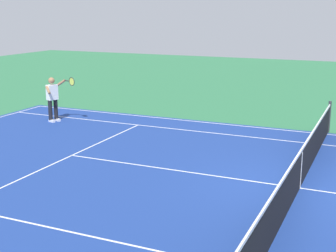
{
  "coord_description": "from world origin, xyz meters",
  "views": [
    {
      "loc": [
        -1.54,
        11.02,
        4.08
      ],
      "look_at": [
        3.83,
        -1.01,
        0.9
      ],
      "focal_mm": 51.82,
      "sensor_mm": 36.0,
      "label": 1
    }
  ],
  "objects": [
    {
      "name": "tennis_player_near",
      "position": [
        9.54,
        -3.36,
        0.93
      ],
      "size": [
        1.18,
        0.74,
        1.7
      ],
      "color": "black",
      "rests_on": "ground_plane"
    },
    {
      "name": "court_line_markings",
      "position": [
        0.0,
        0.0,
        0.0
      ],
      "size": [
        23.85,
        11.05,
        0.01
      ],
      "color": "white",
      "rests_on": "ground_plane"
    },
    {
      "name": "court_slab",
      "position": [
        0.0,
        0.0,
        0.0
      ],
      "size": [
        24.2,
        11.4,
        0.0
      ],
      "primitive_type": "cube",
      "color": "navy",
      "rests_on": "ground_plane"
    },
    {
      "name": "tennis_net",
      "position": [
        0.0,
        0.0,
        0.49
      ],
      "size": [
        0.1,
        11.7,
        1.08
      ],
      "color": "#2D2D33",
      "rests_on": "ground_plane"
    },
    {
      "name": "ground_plane",
      "position": [
        0.0,
        0.0,
        0.0
      ],
      "size": [
        60.0,
        60.0,
        0.0
      ],
      "primitive_type": "plane",
      "color": "#2D7247"
    }
  ]
}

